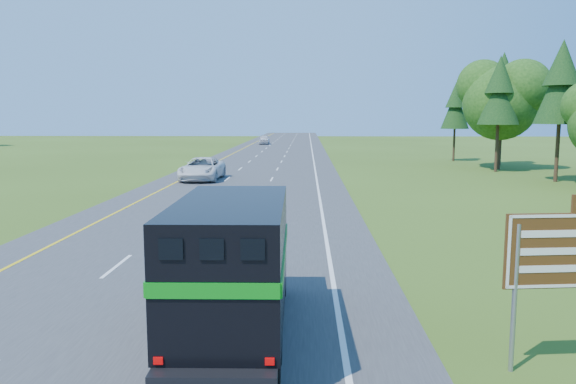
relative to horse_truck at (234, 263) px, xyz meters
name	(u,v)px	position (x,y,z in m)	size (l,w,h in m)	color
road	(253,176)	(-3.01, 36.05, -1.78)	(15.00, 260.00, 0.04)	#38383A
lane_markings	(253,175)	(-3.01, 36.05, -1.75)	(11.15, 260.00, 0.01)	yellow
horse_truck	(234,263)	(0.00, 0.00, 0.00)	(2.47, 7.46, 3.28)	black
white_suv	(202,169)	(-6.78, 32.44, -0.86)	(2.98, 6.46, 1.79)	silver
far_car	(264,140)	(-6.20, 91.58, -0.93)	(1.95, 4.84, 1.65)	silver
exit_sign	(558,258)	(6.65, -1.44, 0.55)	(2.12, 0.30, 3.61)	gray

